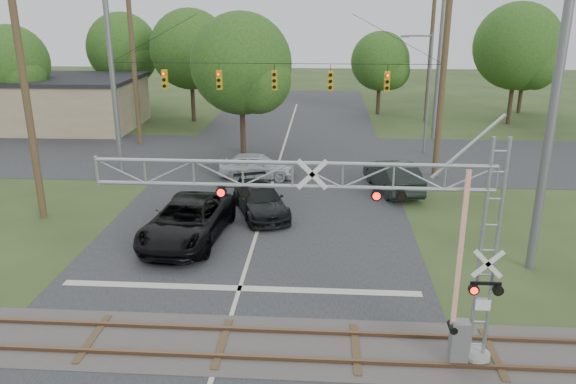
# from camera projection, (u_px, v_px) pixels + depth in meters

# --- Properties ---
(road_main) EXTENTS (14.00, 90.00, 0.02)m
(road_main) POSITION_uv_depth(u_px,v_px,m) (255.00, 239.00, 24.46)
(road_main) COLOR #252628
(road_main) RESTS_ON ground
(road_cross) EXTENTS (90.00, 12.00, 0.02)m
(road_cross) POSITION_uv_depth(u_px,v_px,m) (281.00, 157.00, 37.71)
(road_cross) COLOR #252628
(road_cross) RESTS_ON ground
(railroad_track) EXTENTS (90.00, 3.20, 0.17)m
(railroad_track) POSITION_uv_depth(u_px,v_px,m) (222.00, 344.00, 16.89)
(railroad_track) COLOR #453F3B
(railroad_track) RESTS_ON ground
(crossing_gantry) EXTENTS (11.03, 0.84, 6.58)m
(crossing_gantry) POSITION_uv_depth(u_px,v_px,m) (369.00, 225.00, 14.98)
(crossing_gantry) COLOR gray
(crossing_gantry) RESTS_ON ground
(traffic_signal_span) EXTENTS (19.34, 0.36, 11.50)m
(traffic_signal_span) POSITION_uv_depth(u_px,v_px,m) (291.00, 78.00, 32.05)
(traffic_signal_span) COLOR slate
(traffic_signal_span) RESTS_ON ground
(pickup_black) EXTENTS (3.50, 6.59, 1.77)m
(pickup_black) POSITION_uv_depth(u_px,v_px,m) (188.00, 221.00, 24.18)
(pickup_black) COLOR black
(pickup_black) RESTS_ON ground
(car_dark) EXTENTS (3.64, 5.42, 1.46)m
(car_dark) POSITION_uv_depth(u_px,v_px,m) (260.00, 200.00, 27.25)
(car_dark) COLOR black
(car_dark) RESTS_ON ground
(sedan_silver) EXTENTS (4.45, 1.83, 1.51)m
(sedan_silver) POSITION_uv_depth(u_px,v_px,m) (257.00, 166.00, 32.93)
(sedan_silver) COLOR #BBBCC3
(sedan_silver) RESTS_ON ground
(suv_dark) EXTENTS (2.98, 5.54, 1.73)m
(suv_dark) POSITION_uv_depth(u_px,v_px,m) (393.00, 175.00, 30.67)
(suv_dark) COLOR black
(suv_dark) RESTS_ON ground
(commercial_building) EXTENTS (17.94, 9.43, 4.15)m
(commercial_building) POSITION_uv_depth(u_px,v_px,m) (31.00, 102.00, 46.44)
(commercial_building) COLOR gray
(commercial_building) RESTS_ON ground
(streetlight) EXTENTS (2.13, 0.22, 8.01)m
(streetlight) POSITION_uv_depth(u_px,v_px,m) (426.00, 88.00, 37.19)
(streetlight) COLOR slate
(streetlight) RESTS_ON ground
(utility_poles) EXTENTS (24.36, 29.60, 12.86)m
(utility_poles) POSITION_uv_depth(u_px,v_px,m) (324.00, 67.00, 34.25)
(utility_poles) COLOR #493621
(utility_poles) RESTS_ON ground
(treeline) EXTENTS (48.54, 22.89, 10.05)m
(treeline) POSITION_uv_depth(u_px,v_px,m) (280.00, 54.00, 46.26)
(treeline) COLOR #372619
(treeline) RESTS_ON ground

